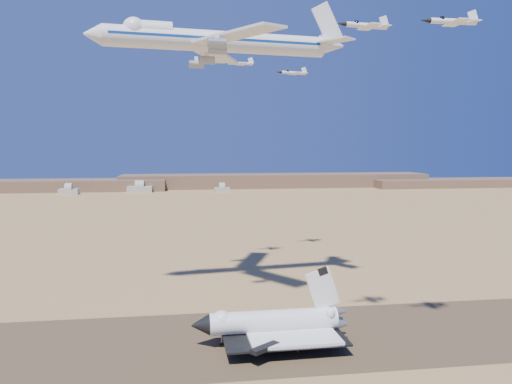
{
  "coord_description": "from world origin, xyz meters",
  "views": [
    {
      "loc": [
        -6.72,
        -137.54,
        55.19
      ],
      "look_at": [
        14.49,
        8.0,
        41.94
      ],
      "focal_mm": 35.0,
      "sensor_mm": 36.0,
      "label": 1
    }
  ],
  "objects": [
    {
      "name": "ground",
      "position": [
        0.0,
        0.0,
        0.0
      ],
      "size": [
        1200.0,
        1200.0,
        0.0
      ],
      "primitive_type": "plane",
      "color": "#A17D47",
      "rests_on": "ground"
    },
    {
      "name": "runway",
      "position": [
        0.0,
        0.0,
        0.03
      ],
      "size": [
        600.0,
        50.0,
        0.06
      ],
      "primitive_type": "cube",
      "color": "brown",
      "rests_on": "ground"
    },
    {
      "name": "ridgeline",
      "position": [
        65.32,
        527.31,
        7.63
      ],
      "size": [
        960.0,
        90.0,
        18.0
      ],
      "color": "brown",
      "rests_on": "ground"
    },
    {
      "name": "hangars",
      "position": [
        -64.0,
        478.43,
        4.83
      ],
      "size": [
        200.5,
        29.5,
        30.0
      ],
      "color": "#ACA999",
      "rests_on": "ground"
    },
    {
      "name": "shuttle",
      "position": [
        17.39,
        -3.78,
        5.81
      ],
      "size": [
        43.79,
        27.16,
        21.61
      ],
      "rotation": [
        0.0,
        0.0,
        0.02
      ],
      "color": "white",
      "rests_on": "runway"
    },
    {
      "name": "carrier_747",
      "position": [
        2.87,
        34.91,
        90.94
      ],
      "size": [
        90.06,
        69.05,
        22.36
      ],
      "rotation": [
        0.0,
        0.0,
        0.13
      ],
      "color": "white"
    },
    {
      "name": "crew_a",
      "position": [
        23.03,
        -11.4,
        0.92
      ],
      "size": [
        0.49,
        0.67,
        1.71
      ],
      "primitive_type": "imported",
      "rotation": [
        0.0,
        0.0,
        1.7
      ],
      "color": "#F0400E",
      "rests_on": "runway"
    },
    {
      "name": "crew_b",
      "position": [
        23.61,
        -7.86,
        0.88
      ],
      "size": [
        0.85,
        0.9,
        1.63
      ],
      "primitive_type": "imported",
      "rotation": [
        0.0,
        0.0,
        2.24
      ],
      "color": "#F0400E",
      "rests_on": "runway"
    },
    {
      "name": "crew_c",
      "position": [
        26.24,
        -10.8,
        0.96
      ],
      "size": [
        0.97,
        1.18,
        1.8
      ],
      "primitive_type": "imported",
      "rotation": [
        0.0,
        0.0,
        2.06
      ],
      "color": "#F0400E",
      "rests_on": "runway"
    },
    {
      "name": "chase_jet_a",
      "position": [
        38.82,
        -14.93,
        85.57
      ],
      "size": [
        14.3,
        7.92,
        3.57
      ],
      "rotation": [
        0.0,
        0.0,
        0.14
      ],
      "color": "white"
    },
    {
      "name": "chase_jet_b",
      "position": [
        57.08,
        -23.71,
        85.1
      ],
      "size": [
        14.74,
        7.77,
        3.67
      ],
      "rotation": [
        0.0,
        0.0,
        0.01
      ],
      "color": "white"
    },
    {
      "name": "chase_jet_c",
      "position": [
        17.48,
        78.05,
        90.89
      ],
      "size": [
        14.02,
        7.69,
        3.5
      ],
      "rotation": [
        0.0,
        0.0,
        0.11
      ],
      "color": "white"
    },
    {
      "name": "chase_jet_d",
      "position": [
        45.42,
        98.17,
        90.42
      ],
      "size": [
        15.7,
        8.91,
        3.96
      ],
      "rotation": [
        0.0,
        0.0,
        0.2
      ],
      "color": "white"
    }
  ]
}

